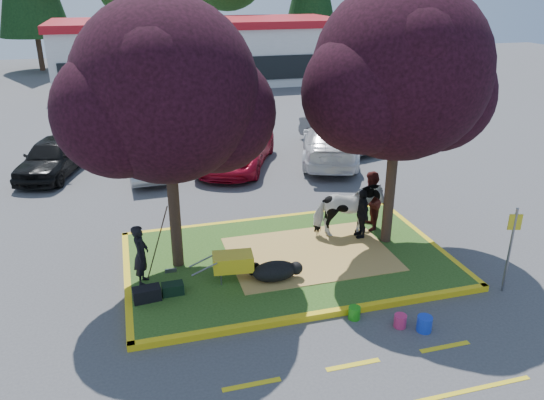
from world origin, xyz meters
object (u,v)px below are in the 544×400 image
object	(u,v)px
bucket_blue	(424,324)
sign_post	(511,242)
wheelbarrow	(233,262)
bucket_green	(354,313)
car_black	(52,157)
car_silver	(147,157)
bucket_pink	(400,321)
calf	(275,271)
handler	(141,255)
cow	(348,210)

from	to	relation	value
bucket_blue	sign_post	bearing A→B (deg)	18.89
wheelbarrow	bucket_green	size ratio (longest dim) A/B	6.06
car_black	car_silver	distance (m)	3.54
bucket_pink	calf	bearing A→B (deg)	132.13
calf	sign_post	bearing A→B (deg)	4.12
car_silver	bucket_blue	bearing A→B (deg)	111.33
bucket_green	car_silver	distance (m)	11.49
handler	bucket_blue	world-z (taller)	handler
calf	handler	bearing A→B (deg)	-171.15
cow	sign_post	world-z (taller)	sign_post
wheelbarrow	cow	bearing A→B (deg)	28.63
bucket_blue	calf	bearing A→B (deg)	134.25
bucket_green	car_black	world-z (taller)	car_black
sign_post	bucket_blue	distance (m)	3.00
wheelbarrow	car_black	world-z (taller)	car_black
bucket_pink	sign_post	bearing A→B (deg)	11.79
calf	car_silver	world-z (taller)	car_silver
wheelbarrow	car_silver	xyz separation A→B (m)	(-1.51, 8.72, 0.09)
calf	bucket_pink	distance (m)	3.15
handler	wheelbarrow	bearing A→B (deg)	-87.42
bucket_blue	bucket_green	bearing A→B (deg)	147.05
sign_post	bucket_green	bearing A→B (deg)	-161.83
calf	car_black	bearing A→B (deg)	142.88
handler	bucket_pink	bearing A→B (deg)	-107.50
cow	bucket_green	size ratio (longest dim) A/B	6.48
cow	car_silver	world-z (taller)	cow
bucket_pink	car_black	xyz separation A→B (m)	(-7.98, 12.26, 0.57)
sign_post	wheelbarrow	bearing A→B (deg)	178.29
bucket_blue	car_silver	world-z (taller)	car_silver
handler	car_silver	xyz separation A→B (m)	(0.60, 8.33, -0.21)
calf	bucket_green	distance (m)	2.22
car_silver	sign_post	bearing A→B (deg)	123.48
calf	cow	bearing A→B (deg)	56.43
calf	handler	size ratio (longest dim) A/B	0.73
calf	handler	world-z (taller)	handler
sign_post	bucket_green	size ratio (longest dim) A/B	7.48
sign_post	car_black	xyz separation A→B (m)	(-11.03, 11.63, -0.58)
calf	bucket_green	bearing A→B (deg)	-31.94
bucket_blue	car_black	size ratio (longest dim) A/B	0.08
bucket_blue	cow	bearing A→B (deg)	88.80
car_silver	bucket_green	bearing A→B (deg)	107.23
cow	handler	xyz separation A→B (m)	(-5.66, -1.05, -0.03)
cow	calf	distance (m)	3.21
bucket_pink	car_silver	bearing A→B (deg)	111.80
wheelbarrow	sign_post	xyz separation A→B (m)	(6.09, -2.02, 0.69)
calf	wheelbarrow	world-z (taller)	wheelbarrow
handler	cow	bearing A→B (deg)	-66.35
car_silver	calf	bearing A→B (deg)	103.33
wheelbarrow	bucket_green	world-z (taller)	wheelbarrow
handler	bucket_blue	bearing A→B (deg)	-107.62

